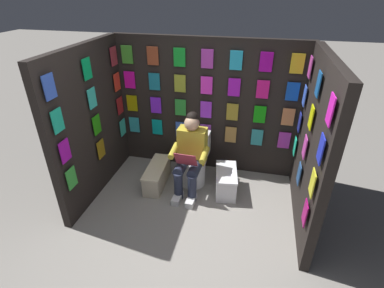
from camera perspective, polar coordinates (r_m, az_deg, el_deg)
name	(u,v)px	position (r m, az deg, el deg)	size (l,w,h in m)	color
ground_plane	(176,247)	(3.63, -3.13, -19.51)	(30.00, 30.00, 0.00)	gray
display_wall_back	(207,107)	(4.51, 2.94, 7.21)	(2.85, 0.14, 2.07)	black
display_wall_left	(312,147)	(3.67, 22.45, -0.58)	(0.14, 1.79, 2.07)	black
display_wall_right	(91,124)	(4.19, -19.10, 3.78)	(0.14, 1.79, 2.07)	black
toilet	(194,162)	(4.43, 0.42, -3.57)	(0.41, 0.56, 0.77)	white
person_reading	(190,154)	(4.11, -0.37, -2.01)	(0.54, 0.69, 1.19)	gold
comic_longbox_near	(157,175)	(4.47, -6.85, -6.05)	(0.29, 0.74, 0.32)	beige
comic_longbox_far	(226,181)	(4.32, 6.62, -7.23)	(0.38, 0.62, 0.35)	silver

